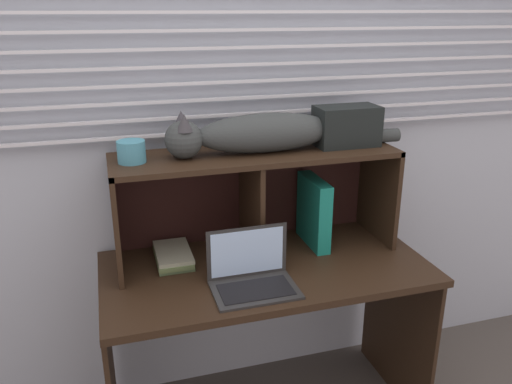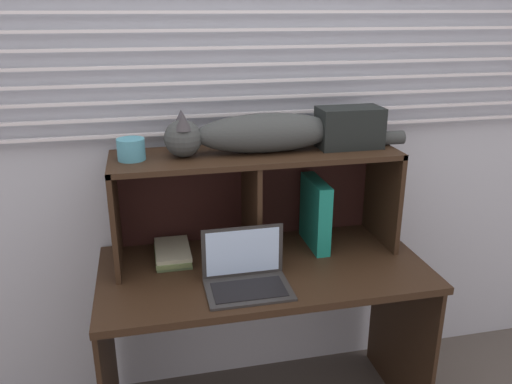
% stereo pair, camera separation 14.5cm
% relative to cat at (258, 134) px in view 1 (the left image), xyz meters
% --- Properties ---
extents(back_panel_with_blinds, '(4.40, 0.08, 2.50)m').
position_rel_cat_xyz_m(back_panel_with_blinds, '(-0.01, 0.22, -0.03)').
color(back_panel_with_blinds, '#ABB5C4').
rests_on(back_panel_with_blinds, ground).
extents(desk, '(1.32, 0.66, 0.77)m').
position_rel_cat_xyz_m(desk, '(-0.01, -0.14, -0.68)').
color(desk, black).
rests_on(desk, ground).
extents(hutch_shelf_unit, '(1.17, 0.35, 0.44)m').
position_rel_cat_xyz_m(hutch_shelf_unit, '(-0.01, 0.03, -0.21)').
color(hutch_shelf_unit, black).
rests_on(hutch_shelf_unit, desk).
extents(cat, '(1.01, 0.17, 0.18)m').
position_rel_cat_xyz_m(cat, '(0.00, 0.00, 0.00)').
color(cat, '#353A3A').
rests_on(cat, hutch_shelf_unit).
extents(laptop, '(0.32, 0.21, 0.22)m').
position_rel_cat_xyz_m(laptop, '(-0.11, -0.29, -0.47)').
color(laptop, '#2A2A2A').
rests_on(laptop, desk).
extents(binder_upright, '(0.06, 0.26, 0.30)m').
position_rel_cat_xyz_m(binder_upright, '(0.26, 0.00, -0.37)').
color(binder_upright, '#177F6F').
rests_on(binder_upright, desk).
extents(book_stack, '(0.15, 0.25, 0.05)m').
position_rel_cat_xyz_m(book_stack, '(-0.37, 0.00, -0.50)').
color(book_stack, '#516B46').
rests_on(book_stack, desk).
extents(small_basket, '(0.11, 0.11, 0.08)m').
position_rel_cat_xyz_m(small_basket, '(-0.50, 0.00, -0.04)').
color(small_basket, teal).
rests_on(small_basket, hutch_shelf_unit).
extents(storage_box, '(0.27, 0.15, 0.17)m').
position_rel_cat_xyz_m(storage_box, '(0.39, 0.00, 0.01)').
color(storage_box, black).
rests_on(storage_box, hutch_shelf_unit).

